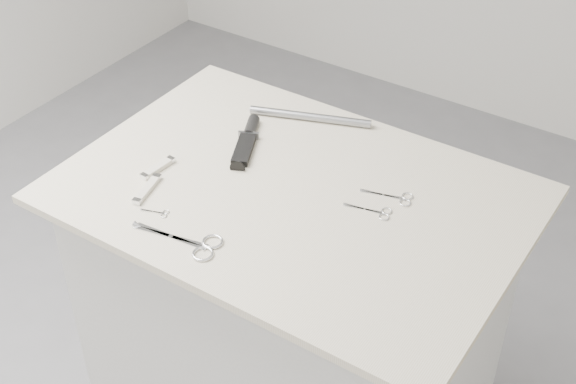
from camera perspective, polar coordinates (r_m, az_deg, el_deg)
The scene contains 10 objects.
plinth at distance 2.07m, azimuth 0.30°, elevation -10.30°, with size 0.90×0.60×0.90m, color silver.
display_board at distance 1.75m, azimuth 0.35°, elevation -0.20°, with size 1.00×0.70×0.02m, color beige.
large_shears at distance 1.62m, azimuth -6.67°, elevation -3.67°, with size 0.19×0.08×0.01m.
embroidery_scissors_a at distance 1.70m, azimuth 6.24°, elevation -1.41°, with size 0.10×0.05×0.00m.
embroidery_scissors_b at distance 1.74m, azimuth 7.68°, elevation -0.39°, with size 0.11×0.06×0.00m.
tiny_scissors at distance 1.71m, azimuth -9.19°, elevation -1.47°, with size 0.06×0.03×0.00m.
sheathed_knife at distance 1.90m, azimuth -2.91°, elevation 3.76°, with size 0.11×0.19×0.02m.
pocket_knife_a at distance 1.77m, azimuth -9.99°, elevation 0.23°, with size 0.05×0.11×0.01m.
pocket_knife_b at distance 1.83m, azimuth -9.23°, elevation 1.72°, with size 0.03×0.10×0.01m.
metal_rail at distance 1.98m, azimuth 1.57°, elevation 5.37°, with size 0.02×0.02×0.30m, color gray.
Camera 1 is at (0.75, -1.16, 1.99)m, focal length 50.00 mm.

